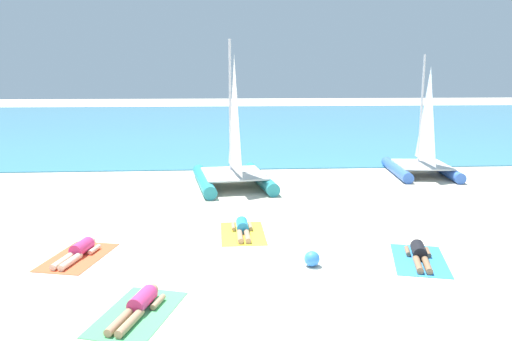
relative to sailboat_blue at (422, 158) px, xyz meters
name	(u,v)px	position (x,y,z in m)	size (l,w,h in m)	color
ground_plane	(247,176)	(-6.94, 0.25, -0.70)	(120.00, 120.00, 0.00)	beige
ocean_water	(234,123)	(-6.94, 21.55, -0.68)	(120.00, 40.00, 0.05)	teal
sailboat_blue	(422,158)	(0.00, 0.00, 0.00)	(2.67, 3.84, 4.73)	blue
sailboat_teal	(233,165)	(-7.54, -1.49, 0.07)	(3.06, 4.28, 5.18)	teal
towel_leftmost	(78,257)	(-11.16, -8.25, -0.70)	(1.10, 1.90, 0.01)	#EA5933
sunbather_leftmost	(79,251)	(-11.15, -8.18, -0.57)	(0.75, 1.56, 0.30)	#D83372
towel_center_left	(138,313)	(-9.40, -11.01, -0.70)	(1.10, 1.90, 0.01)	#4CB266
sunbather_center_left	(139,305)	(-9.38, -10.94, -0.57)	(0.82, 1.54, 0.30)	#D83372
towel_center_right	(243,233)	(-7.43, -6.85, -0.70)	(1.10, 1.90, 0.01)	yellow
sunbather_center_right	(243,228)	(-7.44, -6.78, -0.57)	(0.54, 1.56, 0.30)	#268CCC
towel_rightmost	(419,260)	(-3.66, -8.96, -0.70)	(1.10, 1.90, 0.01)	#338CD8
sunbather_rightmost	(419,254)	(-3.65, -8.89, -0.57)	(0.78, 1.55, 0.30)	black
beach_ball	(312,259)	(-6.07, -9.12, -0.54)	(0.33, 0.33, 0.33)	#337FE5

